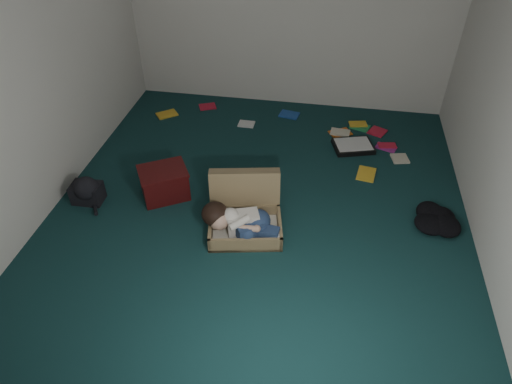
% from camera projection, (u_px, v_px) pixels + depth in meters
% --- Properties ---
extents(floor, '(4.50, 4.50, 0.00)m').
position_uv_depth(floor, '(259.00, 210.00, 4.47)').
color(floor, '#123434').
rests_on(floor, ground).
extents(wall_back, '(4.50, 0.00, 4.50)m').
position_uv_depth(wall_back, '(291.00, 3.00, 5.36)').
color(wall_back, silver).
rests_on(wall_back, ground).
extents(wall_front, '(4.50, 0.00, 4.50)m').
position_uv_depth(wall_front, '(171.00, 327.00, 1.93)').
color(wall_front, silver).
rests_on(wall_front, ground).
extents(wall_left, '(0.00, 4.50, 4.50)m').
position_uv_depth(wall_left, '(30.00, 70.00, 3.91)').
color(wall_left, silver).
rests_on(wall_left, ground).
extents(suitcase, '(0.77, 0.76, 0.48)m').
position_uv_depth(suitcase, '(245.00, 212.00, 4.23)').
color(suitcase, olive).
rests_on(suitcase, floor).
extents(person, '(0.73, 0.36, 0.30)m').
position_uv_depth(person, '(240.00, 221.00, 4.07)').
color(person, silver).
rests_on(person, suitcase).
extents(maroon_bin, '(0.58, 0.54, 0.32)m').
position_uv_depth(maroon_bin, '(164.00, 183.00, 4.55)').
color(maroon_bin, '#440E0E').
rests_on(maroon_bin, floor).
extents(backpack, '(0.37, 0.30, 0.22)m').
position_uv_depth(backpack, '(87.00, 192.00, 4.51)').
color(backpack, black).
rests_on(backpack, floor).
extents(clothing_pile, '(0.51, 0.47, 0.13)m').
position_uv_depth(clothing_pile, '(439.00, 218.00, 4.28)').
color(clothing_pile, black).
rests_on(clothing_pile, floor).
extents(paper_tray, '(0.52, 0.44, 0.06)m').
position_uv_depth(paper_tray, '(353.00, 146.00, 5.29)').
color(paper_tray, black).
rests_on(paper_tray, floor).
extents(book_scatter, '(3.11, 1.40, 0.02)m').
position_uv_depth(book_scatter, '(310.00, 132.00, 5.57)').
color(book_scatter, yellow).
rests_on(book_scatter, floor).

